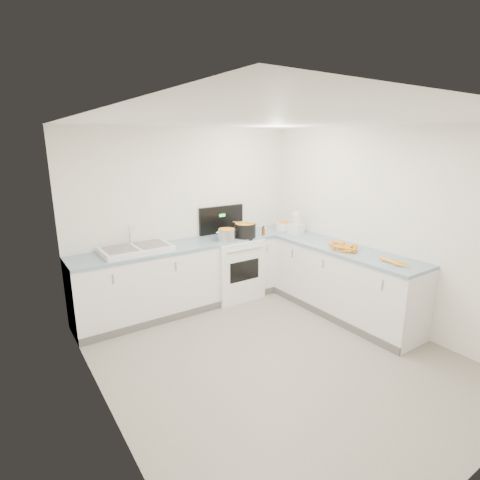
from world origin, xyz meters
TOP-DOWN VIEW (x-y plane):
  - floor at (0.00, 0.00)m, footprint 3.50×4.00m
  - ceiling at (0.00, 0.00)m, footprint 3.50×4.00m
  - wall_back at (0.00, 2.00)m, footprint 3.50×0.00m
  - wall_left at (-1.75, 0.00)m, footprint 0.00×4.00m
  - wall_right at (1.75, 0.00)m, footprint 0.00×4.00m
  - counter_back at (0.00, 1.70)m, footprint 3.50×0.62m
  - counter_right at (1.45, 0.30)m, footprint 0.62×2.20m
  - stove at (0.55, 1.69)m, footprint 0.76×0.65m
  - sink at (-0.90, 1.70)m, footprint 0.86×0.52m
  - steel_pot at (0.36, 1.53)m, footprint 0.33×0.33m
  - black_pot at (0.69, 1.54)m, footprint 0.38×0.38m
  - wooden_spoon at (0.69, 1.54)m, footprint 0.22×0.33m
  - mixing_bowl at (1.49, 1.60)m, footprint 0.26×0.26m
  - extract_bottle at (0.99, 1.49)m, footprint 0.05×0.05m
  - spice_jar at (1.03, 1.50)m, footprint 0.06×0.06m
  - food_processor at (1.46, 1.29)m, footprint 0.20×0.23m
  - carrot_pile at (1.38, 0.25)m, footprint 0.41×0.46m
  - peeled_carrots at (1.40, -0.46)m, footprint 0.16×0.43m
  - peelings at (-1.12, 1.70)m, footprint 0.26×0.27m

SIDE VIEW (x-z plane):
  - floor at x=0.00m, z-range 0.00..0.00m
  - counter_back at x=0.00m, z-range 0.00..0.94m
  - counter_right at x=1.45m, z-range 0.00..0.94m
  - stove at x=0.55m, z-range -0.21..1.15m
  - peeled_carrots at x=1.40m, z-range 0.94..0.98m
  - carrot_pile at x=1.38m, z-range 0.94..1.02m
  - sink at x=-0.90m, z-range 0.82..1.13m
  - spice_jar at x=1.03m, z-range 0.94..1.04m
  - mixing_bowl at x=1.49m, z-range 0.94..1.06m
  - extract_bottle at x=0.99m, z-range 0.94..1.06m
  - steel_pot at x=0.36m, z-range 0.92..1.11m
  - peelings at x=-1.12m, z-range 1.01..1.02m
  - black_pot at x=0.69m, z-range 0.92..1.15m
  - food_processor at x=1.46m, z-range 0.92..1.26m
  - wooden_spoon at x=0.69m, z-range 1.15..1.16m
  - wall_back at x=0.00m, z-range 0.00..2.50m
  - wall_left at x=-1.75m, z-range 0.00..2.50m
  - wall_right at x=1.75m, z-range 0.00..2.50m
  - ceiling at x=0.00m, z-range 2.50..2.50m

